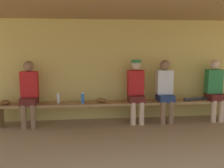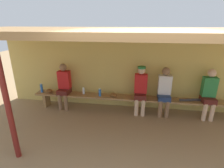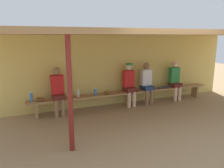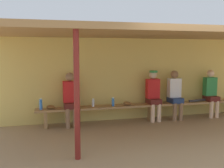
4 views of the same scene
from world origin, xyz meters
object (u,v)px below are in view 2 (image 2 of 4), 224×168
(player_in_blue, at_px, (141,88))
(water_bottle_blue, at_px, (100,92))
(player_in_white, at_px, (164,90))
(baseball_bat, at_px, (195,100))
(water_bottle_orange, at_px, (42,88))
(bench, at_px, (138,100))
(baseball_glove_dark_brown, at_px, (49,91))
(player_middle, at_px, (64,85))
(support_post, at_px, (8,105))
(water_bottle_clear, at_px, (84,91))
(baseball_glove_worn, at_px, (114,95))
(player_shirtless_tan, at_px, (209,92))

(player_in_blue, distance_m, water_bottle_blue, 1.14)
(player_in_white, distance_m, baseball_bat, 0.84)
(player_in_white, bearing_deg, baseball_bat, -0.22)
(player_in_blue, xyz_separation_m, water_bottle_blue, (-1.13, -0.05, -0.18))
(player_in_white, xyz_separation_m, water_bottle_orange, (-3.55, -0.03, -0.14))
(water_bottle_blue, xyz_separation_m, baseball_bat, (2.57, 0.05, -0.08))
(bench, xyz_separation_m, player_in_white, (0.70, 0.00, 0.34))
(water_bottle_blue, bearing_deg, baseball_glove_dark_brown, 178.53)
(player_middle, height_order, baseball_glove_dark_brown, player_middle)
(support_post, distance_m, player_in_blue, 3.14)
(player_middle, height_order, water_bottle_blue, player_middle)
(support_post, height_order, bench, support_post)
(player_middle, distance_m, water_bottle_clear, 0.60)
(bench, bearing_deg, water_bottle_clear, 179.09)
(water_bottle_blue, distance_m, baseball_glove_worn, 0.40)
(player_shirtless_tan, height_order, water_bottle_blue, player_shirtless_tan)
(player_middle, height_order, water_bottle_orange, player_middle)
(player_shirtless_tan, xyz_separation_m, baseball_glove_worn, (-2.50, -0.02, -0.22))
(water_bottle_clear, bearing_deg, baseball_glove_worn, -2.70)
(support_post, height_order, baseball_glove_worn, support_post)
(water_bottle_orange, xyz_separation_m, water_bottle_clear, (1.28, 0.05, -0.03))
(water_bottle_blue, bearing_deg, water_bottle_orange, 179.28)
(support_post, distance_m, baseball_glove_dark_brown, 2.21)
(player_shirtless_tan, bearing_deg, water_bottle_clear, 179.63)
(support_post, relative_size, water_bottle_clear, 10.56)
(player_in_blue, xyz_separation_m, baseball_bat, (1.44, -0.00, -0.25))
(player_in_white, relative_size, player_in_blue, 0.99)
(player_middle, bearing_deg, water_bottle_clear, 2.17)
(player_in_white, bearing_deg, player_shirtless_tan, 0.00)
(bench, distance_m, water_bottle_orange, 2.86)
(bench, distance_m, player_middle, 2.17)
(player_shirtless_tan, distance_m, baseball_glove_worn, 2.51)
(support_post, xyz_separation_m, baseball_glove_dark_brown, (-0.38, 2.09, -0.60))
(player_in_blue, relative_size, baseball_glove_dark_brown, 5.60)
(water_bottle_orange, relative_size, baseball_glove_dark_brown, 1.15)
(player_in_white, xyz_separation_m, baseball_bat, (0.80, -0.00, -0.24))
(water_bottle_orange, height_order, baseball_glove_worn, water_bottle_orange)
(player_in_white, bearing_deg, player_middle, 180.00)
(water_bottle_blue, xyz_separation_m, baseball_glove_dark_brown, (-1.55, 0.04, -0.06))
(player_middle, xyz_separation_m, water_bottle_clear, (0.58, 0.02, -0.17))
(bench, relative_size, baseball_glove_worn, 25.00)
(water_bottle_orange, distance_m, baseball_bat, 4.35)
(support_post, bearing_deg, baseball_bat, 29.33)
(water_bottle_orange, bearing_deg, baseball_glove_worn, 0.18)
(player_middle, xyz_separation_m, baseball_bat, (3.64, -0.00, -0.24))
(support_post, xyz_separation_m, player_in_white, (2.94, 2.10, -0.37))
(player_middle, distance_m, baseball_glove_dark_brown, 0.53)
(water_bottle_clear, distance_m, baseball_glove_worn, 0.90)
(support_post, xyz_separation_m, player_shirtless_tan, (4.06, 2.10, -0.37))
(player_in_blue, xyz_separation_m, water_bottle_clear, (-1.63, 0.02, -0.19))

